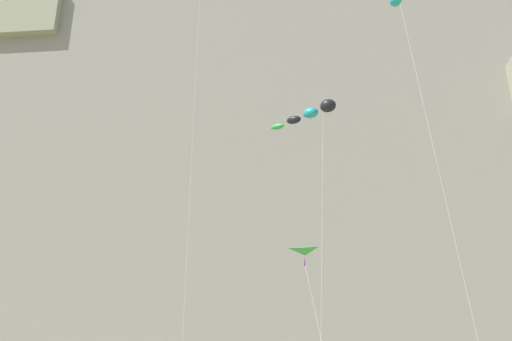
{
  "coord_description": "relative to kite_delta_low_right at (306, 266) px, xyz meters",
  "views": [
    {
      "loc": [
        0.7,
        -1.83,
        2.25
      ],
      "look_at": [
        -1.8,
        24.88,
        12.69
      ],
      "focal_mm": 39.19,
      "sensor_mm": 36.0,
      "label": 1
    }
  ],
  "objects": [
    {
      "name": "cliff_face",
      "position": [
        -0.57,
        30.42,
        31.96
      ],
      "size": [
        180.0,
        29.66,
        82.04
      ],
      "color": "gray",
      "rests_on": "ground"
    },
    {
      "name": "kite_windsock_mid_center",
      "position": [
        0.83,
        5.1,
        12.92
      ],
      "size": [
        5.48,
        8.2,
        22.69
      ],
      "color": "black",
      "rests_on": "ground"
    },
    {
      "name": "kite_delta_low_right",
      "position": [
        0.0,
        0.0,
        0.0
      ],
      "size": [
        2.22,
        5.16,
        9.47
      ],
      "color": "green",
      "rests_on": "ground"
    }
  ]
}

